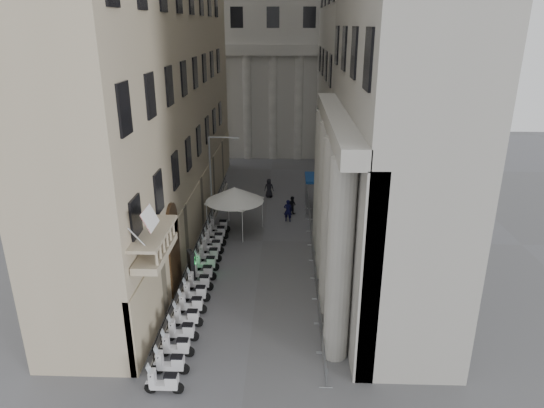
{
  "coord_description": "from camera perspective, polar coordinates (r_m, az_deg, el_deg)",
  "views": [
    {
      "loc": [
        1.85,
        -13.89,
        15.28
      ],
      "look_at": [
        0.85,
        15.11,
        4.5
      ],
      "focal_mm": 32.0,
      "sensor_mm": 36.0,
      "label": 1
    }
  ],
  "objects": [
    {
      "name": "far_building",
      "position": [
        61.91,
        0.28,
        20.13
      ],
      "size": [
        22.0,
        10.0,
        30.0
      ],
      "primitive_type": "cube",
      "color": "beige",
      "rests_on": "ground"
    },
    {
      "name": "iron_fence",
      "position": [
        35.89,
        -8.12,
        -5.04
      ],
      "size": [
        0.3,
        28.0,
        1.4
      ],
      "primitive_type": null,
      "color": "black",
      "rests_on": "ground"
    },
    {
      "name": "blue_awning",
      "position": [
        42.78,
        4.92,
        -0.62
      ],
      "size": [
        1.6,
        3.0,
        3.0
      ],
      "primitive_type": null,
      "color": "navy",
      "rests_on": "ground"
    },
    {
      "name": "flag",
      "position": [
        24.99,
        -12.62,
        -17.9
      ],
      "size": [
        1.0,
        1.4,
        8.2
      ],
      "primitive_type": null,
      "color": "#9E0C11",
      "rests_on": "ground"
    },
    {
      "name": "scooter_0",
      "position": [
        23.44,
        -12.45,
        -20.89
      ],
      "size": [
        1.4,
        0.57,
        1.5
      ],
      "primitive_type": null,
      "rotation": [
        0.0,
        0.0,
        1.58
      ],
      "color": "silver",
      "rests_on": "ground"
    },
    {
      "name": "scooter_1",
      "position": [
        24.37,
        -11.71,
        -18.96
      ],
      "size": [
        1.4,
        0.57,
        1.5
      ],
      "primitive_type": null,
      "rotation": [
        0.0,
        0.0,
        1.58
      ],
      "color": "silver",
      "rests_on": "ground"
    },
    {
      "name": "scooter_2",
      "position": [
        25.32,
        -11.05,
        -17.18
      ],
      "size": [
        1.4,
        0.57,
        1.5
      ],
      "primitive_type": null,
      "rotation": [
        0.0,
        0.0,
        1.58
      ],
      "color": "silver",
      "rests_on": "ground"
    },
    {
      "name": "scooter_3",
      "position": [
        26.31,
        -10.44,
        -15.52
      ],
      "size": [
        1.4,
        0.57,
        1.5
      ],
      "primitive_type": null,
      "rotation": [
        0.0,
        0.0,
        1.58
      ],
      "color": "silver",
      "rests_on": "ground"
    },
    {
      "name": "scooter_4",
      "position": [
        27.31,
        -9.88,
        -13.99
      ],
      "size": [
        1.4,
        0.57,
        1.5
      ],
      "primitive_type": null,
      "rotation": [
        0.0,
        0.0,
        1.58
      ],
      "color": "silver",
      "rests_on": "ground"
    },
    {
      "name": "scooter_5",
      "position": [
        28.34,
        -9.37,
        -12.56
      ],
      "size": [
        1.4,
        0.57,
        1.5
      ],
      "primitive_type": null,
      "rotation": [
        0.0,
        0.0,
        1.58
      ],
      "color": "silver",
      "rests_on": "ground"
    },
    {
      "name": "scooter_6",
      "position": [
        29.38,
        -8.91,
        -11.23
      ],
      "size": [
        1.4,
        0.57,
        1.5
      ],
      "primitive_type": null,
      "rotation": [
        0.0,
        0.0,
        1.58
      ],
      "color": "silver",
      "rests_on": "ground"
    },
    {
      "name": "scooter_7",
      "position": [
        30.44,
        -8.48,
        -10.0
      ],
      "size": [
        1.4,
        0.57,
        1.5
      ],
      "primitive_type": null,
      "rotation": [
        0.0,
        0.0,
        1.58
      ],
      "color": "silver",
      "rests_on": "ground"
    },
    {
      "name": "scooter_8",
      "position": [
        31.52,
        -8.08,
        -8.84
      ],
      "size": [
        1.4,
        0.57,
        1.5
      ],
      "primitive_type": null,
      "rotation": [
        0.0,
        0.0,
        1.58
      ],
      "color": "silver",
      "rests_on": "ground"
    },
    {
      "name": "scooter_9",
      "position": [
        32.61,
        -7.71,
        -7.77
      ],
      "size": [
        1.4,
        0.57,
        1.5
      ],
      "primitive_type": null,
      "rotation": [
        0.0,
        0.0,
        1.58
      ],
      "color": "silver",
      "rests_on": "ground"
    },
    {
      "name": "scooter_10",
      "position": [
        33.71,
        -7.36,
        -6.76
      ],
      "size": [
        1.4,
        0.57,
        1.5
      ],
      "primitive_type": null,
      "rotation": [
        0.0,
        0.0,
        1.58
      ],
      "color": "silver",
      "rests_on": "ground"
    },
    {
      "name": "scooter_11",
      "position": [
        34.82,
        -7.04,
        -5.82
      ],
      "size": [
        1.4,
        0.57,
        1.5
      ],
      "primitive_type": null,
      "rotation": [
        0.0,
        0.0,
        1.58
      ],
      "color": "silver",
      "rests_on": "ground"
    },
    {
      "name": "scooter_12",
      "position": [
        35.94,
        -6.74,
        -4.93
      ],
      "size": [
        1.4,
        0.57,
        1.5
      ],
      "primitive_type": null,
      "rotation": [
        0.0,
        0.0,
        1.58
      ],
      "color": "silver",
      "rests_on": "ground"
    },
    {
      "name": "scooter_13",
      "position": [
        37.07,
        -6.46,
        -4.1
      ],
      "size": [
        1.4,
        0.57,
        1.5
      ],
      "primitive_type": null,
      "rotation": [
        0.0,
        0.0,
        1.58
      ],
      "color": "silver",
      "rests_on": "ground"
    },
    {
      "name": "scooter_14",
      "position": [
        38.21,
        -6.19,
        -3.32
      ],
      "size": [
        1.4,
        0.57,
        1.5
      ],
      "primitive_type": null,
      "rotation": [
        0.0,
        0.0,
        1.58
      ],
      "color": "silver",
      "rests_on": "ground"
    },
    {
      "name": "barrier_0",
      "position": [
        24.23,
        6.15,
        -18.85
      ],
      "size": [
        0.6,
        2.4,
        1.1
      ],
      "primitive_type": null,
      "color": "#95989C",
      "rests_on": "ground"
    },
    {
      "name": "barrier_1",
      "position": [
        26.21,
        5.77,
        -15.4
      ],
      "size": [
        0.6,
        2.4,
        1.1
      ],
      "primitive_type": null,
      "color": "#95989C",
      "rests_on": "ground"
    },
    {
      "name": "barrier_2",
      "position": [
        28.27,
        5.46,
        -12.44
      ],
      "size": [
        0.6,
        2.4,
        1.1
      ],
      "primitive_type": null,
      "color": "#95989C",
      "rests_on": "ground"
    },
    {
      "name": "barrier_3",
      "position": [
        30.4,
        5.2,
        -9.89
      ],
      "size": [
        0.6,
        2.4,
        1.1
      ],
      "primitive_type": null,
      "color": "#95989C",
      "rests_on": "ground"
    },
    {
      "name": "barrier_4",
      "position": [
        32.58,
        4.97,
        -7.67
      ],
      "size": [
        0.6,
        2.4,
        1.1
      ],
      "primitive_type": null,
      "color": "#95989C",
      "rests_on": "ground"
    },
    {
      "name": "barrier_5",
      "position": [
        34.81,
        4.78,
        -5.74
      ],
      "size": [
        0.6,
        2.4,
        1.1
      ],
      "primitive_type": null,
      "color": "#95989C",
      "rests_on": "ground"
    },
    {
      "name": "barrier_6",
      "position": [
        37.06,
        4.61,
        -4.03
      ],
      "size": [
        0.6,
        2.4,
        1.1
      ],
      "primitive_type": null,
      "color": "#95989C",
      "rests_on": "ground"
    },
    {
      "name": "barrier_7",
      "position": [
        39.35,
        4.46,
        -2.53
      ],
      "size": [
        0.6,
        2.4,
        1.1
      ],
      "primitive_type": null,
      "color": "#95989C",
      "rests_on": "ground"
    },
    {
      "name": "barrier_8",
      "position": [
        41.66,
        4.33,
        -1.19
      ],
      "size": [
        0.6,
        2.4,
        1.1
      ],
      "primitive_type": null,
      "color": "#95989C",
      "rests_on": "ground"
    },
    {
      "name": "barrier_9",
      "position": [
        44.0,
        4.21,
        0.0
      ],
      "size": [
        0.6,
        2.4,
        1.1
      ],
      "primitive_type": null,
      "color": "#95989C",
      "rests_on": "ground"
    },
    {
      "name": "security_tent",
      "position": [
        38.02,
        -5.07,
        1.52
      ],
      "size": [
        4.48,
        4.48,
        3.64
      ],
      "color": "silver",
      "rests_on": "ground"
    },
    {
      "name": "street_lamp",
      "position": [
        38.09,
        -6.87,
        3.49
      ],
      "size": [
        2.39,
        0.26,
        7.3
      ],
      "rotation": [
        0.0,
        0.0,
        -0.04
      ],
      "color": "#95989E",
      "rests_on": "ground"
    },
    {
      "name": "info_kiosk",
      "position": [
        31.31,
        -9.46,
        -7.14
      ],
      "size": [
        0.62,
        0.93,
        1.9
      ],
      "rotation": [
        0.0,
        0.0,
        0.43
      ],
      "color": "black",
      "rests_on": "ground"
    },
    {
      "name": "pedestrian_a",
      "position": [
        39.75,
        1.88,
        -0.79
      ],
      "size": [
        0.74,
        0.54,
        1.87
      ],
      "primitive_type": "imported",
      "rotation": [
        0.0,
        0.0,
        2.99
      ],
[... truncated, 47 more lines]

